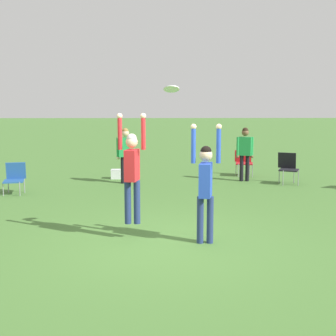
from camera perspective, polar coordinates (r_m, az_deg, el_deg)
The scene contains 10 objects.
ground_plane at distance 8.47m, azimuth -0.41°, elevation -9.20°, with size 120.00×120.00×0.00m, color #477533.
person_jumping at distance 8.49m, azimuth -4.41°, elevation 0.20°, with size 0.52×0.41×2.02m.
person_defending at distance 8.27m, azimuth 4.60°, elevation -1.56°, with size 0.54×0.43×2.14m.
frisbee at distance 8.25m, azimuth 0.42°, elevation 9.61°, with size 0.28×0.26×0.12m.
camping_chair_0 at distance 14.78m, azimuth 14.42°, elevation 0.25°, with size 0.71×0.77×0.95m.
camping_chair_1 at distance 13.46m, azimuth -18.19°, elevation -1.01°, with size 0.62×0.66×0.85m.
camping_chair_3 at distance 16.06m, azimuth 9.22°, elevation 0.88°, with size 0.65×0.69×0.85m.
person_spectator_near at distance 14.90m, azimuth 9.35°, elevation 2.27°, with size 0.56×0.34×1.70m.
person_spectator_far at distance 14.35m, azimuth -5.20°, elevation 2.16°, with size 0.57×0.28×1.71m.
cooler_box at distance 15.36m, azimuth -6.13°, elevation -0.73°, with size 0.44×0.30×0.31m.
Camera 1 is at (-0.08, -8.08, 2.54)m, focal length 50.00 mm.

